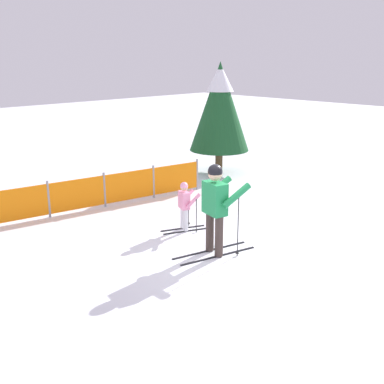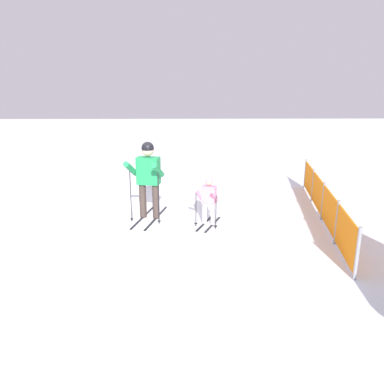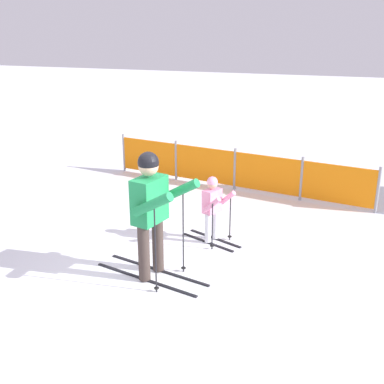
{
  "view_description": "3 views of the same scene",
  "coord_description": "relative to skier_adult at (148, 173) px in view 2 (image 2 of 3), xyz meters",
  "views": [
    {
      "loc": [
        -6.52,
        -5.99,
        3.9
      ],
      "look_at": [
        0.3,
        1.07,
        1.07
      ],
      "focal_mm": 45.0,
      "sensor_mm": 36.0,
      "label": 1
    },
    {
      "loc": [
        8.71,
        1.05,
        3.06
      ],
      "look_at": [
        0.61,
        1.2,
        0.8
      ],
      "focal_mm": 35.0,
      "sensor_mm": 36.0,
      "label": 2
    },
    {
      "loc": [
        2.64,
        -5.51,
        3.48
      ],
      "look_at": [
        0.33,
        1.23,
        0.97
      ],
      "focal_mm": 45.0,
      "sensor_mm": 36.0,
      "label": 3
    }
  ],
  "objects": [
    {
      "name": "ground_plane",
      "position": [
        -0.1,
        -0.18,
        -1.12
      ],
      "size": [
        60.0,
        60.0,
        0.0
      ],
      "primitive_type": "plane",
      "color": "white"
    },
    {
      "name": "skier_adult",
      "position": [
        0.0,
        0.0,
        0.0
      ],
      "size": [
        1.79,
        0.9,
        1.86
      ],
      "rotation": [
        0.0,
        0.0,
        -0.23
      ],
      "color": "black",
      "rests_on": "ground_plane"
    },
    {
      "name": "skier_child",
      "position": [
        0.47,
        1.41,
        -0.45
      ],
      "size": [
        1.08,
        0.66,
        1.14
      ],
      "rotation": [
        0.0,
        0.0,
        -0.39
      ],
      "color": "black",
      "rests_on": "ground_plane"
    },
    {
      "name": "safety_fence",
      "position": [
        0.16,
        4.16,
        -0.65
      ],
      "size": [
        5.92,
        1.05,
        0.93
      ],
      "rotation": [
        0.0,
        0.0,
        -0.17
      ],
      "color": "gray",
      "rests_on": "ground_plane"
    }
  ]
}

